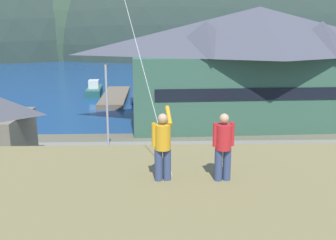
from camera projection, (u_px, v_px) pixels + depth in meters
The scene contains 16 objects.
ground_plane at pixel (144, 228), 20.68m from camera, with size 600.00×600.00×0.00m, color #66604C.
parking_lot_pad at pixel (146, 188), 25.53m from camera, with size 40.00×20.00×0.10m, color gray.
bay_water at pixel (151, 76), 78.95m from camera, with size 360.00×84.00×0.03m, color navy.
far_hill_east_peak at pixel (84, 53), 137.01m from camera, with size 90.20×62.99×66.87m, color #334733.
far_hill_center_saddle at pixel (218, 55), 128.80m from camera, with size 129.33×59.16×67.98m, color #2D3D33.
harbor_lodge at pixel (257, 63), 40.85m from camera, with size 26.99×12.38×11.67m.
wharf_dock at pixel (115, 97), 54.60m from camera, with size 3.20×14.11×0.70m.
moored_boat_wharfside at pixel (94, 90), 58.18m from camera, with size 2.34×6.32×2.16m.
moored_boat_outer_mooring at pixel (140, 95), 53.80m from camera, with size 2.10×6.46×2.16m.
parked_car_front_row_silver at pixel (279, 164), 26.90m from camera, with size 4.35×2.35×1.82m.
parked_car_back_row_right at pixel (135, 171), 25.60m from camera, with size 4.32×2.30×1.82m.
parked_car_mid_row_near at pixel (53, 211), 20.15m from camera, with size 4.25×2.16×1.82m.
parked_car_front_row_red at pixel (64, 163), 26.99m from camera, with size 4.22×2.10×1.82m.
parking_light_pole at pixel (107, 106), 29.85m from camera, with size 0.24×0.78×7.11m.
person_kite_flyer at pixel (163, 144), 10.15m from camera, with size 0.52×0.68×1.86m.
person_companion at pixel (223, 145), 10.14m from camera, with size 0.55×0.40×1.74m.
Camera 1 is at (0.58, -18.83, 10.22)m, focal length 43.38 mm.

